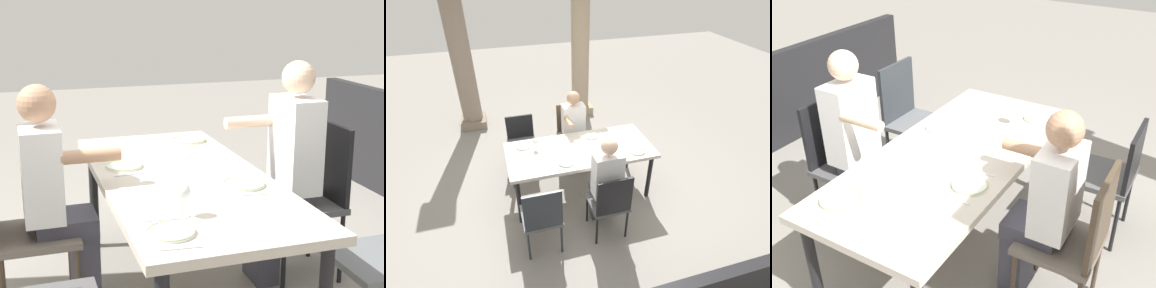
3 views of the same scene
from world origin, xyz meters
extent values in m
plane|color=gray|center=(0.00, 0.00, 0.00)|extent=(16.00, 16.00, 0.00)
cube|color=beige|center=(0.00, 0.00, 0.73)|extent=(1.96, 0.88, 0.05)
cylinder|color=black|center=(-0.90, 0.36, 0.35)|extent=(0.06, 0.06, 0.70)
cylinder|color=black|center=(0.90, 0.36, 0.35)|extent=(0.06, 0.06, 0.70)
cylinder|color=black|center=(-0.90, -0.36, 0.35)|extent=(0.06, 0.06, 0.70)
cylinder|color=black|center=(0.90, -0.36, 0.35)|extent=(0.06, 0.06, 0.70)
cube|color=#4F4F50|center=(-0.69, 0.78, 0.46)|extent=(0.44, 0.44, 0.04)
cube|color=black|center=(-0.69, 0.98, 0.66)|extent=(0.42, 0.03, 0.40)
cylinder|color=black|center=(-0.88, 0.59, 0.22)|extent=(0.03, 0.03, 0.44)
cylinder|color=black|center=(-0.50, 0.59, 0.22)|extent=(0.03, 0.03, 0.44)
cylinder|color=black|center=(-0.88, 0.97, 0.22)|extent=(0.03, 0.03, 0.44)
cylinder|color=black|center=(-0.50, 0.97, 0.22)|extent=(0.03, 0.03, 0.44)
cube|color=#5B5E61|center=(-0.69, -0.78, 0.46)|extent=(0.44, 0.44, 0.04)
cube|color=#2D3338|center=(-0.69, -0.98, 0.71)|extent=(0.42, 0.03, 0.50)
cylinder|color=#2D3338|center=(-0.50, -0.59, 0.22)|extent=(0.03, 0.03, 0.44)
cylinder|color=#2D3338|center=(-0.88, -0.59, 0.22)|extent=(0.03, 0.03, 0.44)
cylinder|color=#2D3338|center=(-0.50, -0.97, 0.22)|extent=(0.03, 0.03, 0.44)
cylinder|color=#2D3338|center=(-0.88, -0.97, 0.22)|extent=(0.03, 0.03, 0.44)
cube|color=#6A6158|center=(0.11, 0.78, 0.46)|extent=(0.44, 0.44, 0.04)
cube|color=#473828|center=(0.11, 0.98, 0.71)|extent=(0.42, 0.03, 0.50)
cylinder|color=#473828|center=(-0.08, 0.59, 0.22)|extent=(0.03, 0.03, 0.44)
cylinder|color=#473828|center=(0.30, 0.59, 0.22)|extent=(0.03, 0.03, 0.44)
cylinder|color=#473828|center=(-0.08, 0.97, 0.22)|extent=(0.03, 0.03, 0.44)
cylinder|color=#473828|center=(0.30, 0.97, 0.22)|extent=(0.03, 0.03, 0.44)
cube|color=#4F4F50|center=(0.11, -0.78, 0.46)|extent=(0.44, 0.44, 0.04)
cube|color=black|center=(0.11, -0.98, 0.70)|extent=(0.42, 0.03, 0.49)
cylinder|color=black|center=(0.30, -0.59, 0.22)|extent=(0.03, 0.03, 0.44)
cylinder|color=black|center=(-0.08, -0.59, 0.22)|extent=(0.03, 0.03, 0.44)
cylinder|color=black|center=(0.30, -0.97, 0.22)|extent=(0.03, 0.03, 0.44)
cylinder|color=black|center=(-0.08, -0.97, 0.22)|extent=(0.03, 0.03, 0.44)
cube|color=#3F3F4C|center=(0.11, -0.53, 0.23)|extent=(0.24, 0.14, 0.46)
cube|color=#3F3F4C|center=(0.11, -0.62, 0.51)|extent=(0.28, 0.32, 0.10)
cube|color=white|center=(0.11, -0.73, 0.84)|extent=(0.34, 0.20, 0.56)
sphere|color=beige|center=(0.11, -0.73, 1.24)|extent=(0.19, 0.19, 0.19)
cylinder|color=beige|center=(0.25, -0.49, 0.96)|extent=(0.07, 0.30, 0.07)
cube|color=#3F3F4C|center=(0.11, 0.53, 0.23)|extent=(0.24, 0.14, 0.46)
cube|color=#3F3F4C|center=(0.11, 0.62, 0.51)|extent=(0.28, 0.32, 0.10)
cube|color=white|center=(0.11, 0.73, 0.80)|extent=(0.34, 0.20, 0.49)
sphere|color=tan|center=(0.11, 0.73, 1.17)|extent=(0.20, 0.20, 0.20)
cylinder|color=tan|center=(-0.03, 0.49, 0.91)|extent=(0.07, 0.30, 0.07)
cube|color=gray|center=(-1.46, 2.49, 0.08)|extent=(0.48, 0.48, 0.16)
cylinder|color=gray|center=(-1.46, 2.49, 1.41)|extent=(0.37, 0.37, 2.51)
cube|color=tan|center=(0.75, 2.49, 0.08)|extent=(0.46, 0.46, 0.16)
cylinder|color=tan|center=(0.75, 2.49, 1.52)|extent=(0.35, 0.35, 2.71)
cylinder|color=white|center=(-0.73, 0.28, 0.76)|extent=(0.20, 0.20, 0.01)
torus|color=#A9CD91|center=(-0.73, 0.28, 0.76)|extent=(0.21, 0.21, 0.01)
cylinder|color=white|center=(-0.56, 0.18, 0.75)|extent=(0.06, 0.06, 0.00)
cylinder|color=white|center=(-0.56, 0.18, 0.79)|extent=(0.01, 0.01, 0.08)
sphere|color=white|center=(-0.56, 0.18, 0.87)|extent=(0.08, 0.08, 0.08)
cube|color=silver|center=(-0.88, 0.28, 0.75)|extent=(0.03, 0.17, 0.01)
cube|color=silver|center=(-0.58, 0.28, 0.75)|extent=(0.03, 0.17, 0.01)
cylinder|color=white|center=(-0.25, -0.25, 0.76)|extent=(0.22, 0.22, 0.01)
torus|color=#A4C786|center=(-0.25, -0.25, 0.76)|extent=(0.22, 0.22, 0.01)
cube|color=silver|center=(-0.40, -0.25, 0.75)|extent=(0.03, 0.17, 0.01)
cube|color=silver|center=(-0.10, -0.25, 0.75)|extent=(0.02, 0.17, 0.01)
cylinder|color=white|center=(0.25, 0.27, 0.76)|extent=(0.20, 0.20, 0.01)
torus|color=#A4C786|center=(0.25, 0.27, 0.76)|extent=(0.21, 0.21, 0.01)
cube|color=silver|center=(0.10, 0.27, 0.75)|extent=(0.03, 0.17, 0.01)
cube|color=silver|center=(0.40, 0.27, 0.75)|extent=(0.02, 0.17, 0.01)
cylinder|color=silver|center=(0.72, -0.26, 0.76)|extent=(0.22, 0.22, 0.01)
torus|color=#A0BE77|center=(0.72, -0.26, 0.76)|extent=(0.22, 0.22, 0.01)
cube|color=silver|center=(0.57, -0.26, 0.75)|extent=(0.03, 0.17, 0.01)
cube|color=silver|center=(0.87, -0.26, 0.75)|extent=(0.03, 0.17, 0.01)
camera|label=1|loc=(-2.81, 0.86, 1.69)|focal=53.60mm
camera|label=2|loc=(-1.00, -3.34, 3.08)|focal=29.12mm
camera|label=3|loc=(2.08, 1.30, 2.20)|focal=42.42mm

